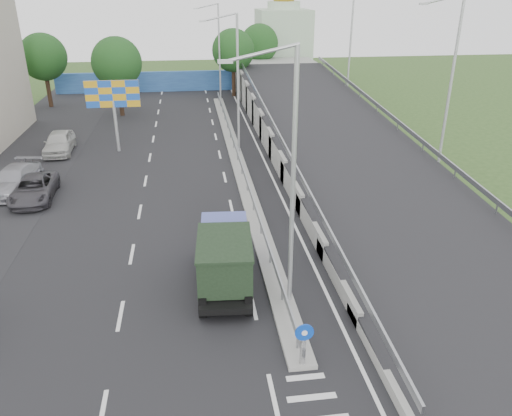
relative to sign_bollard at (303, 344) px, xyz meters
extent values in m
cube|color=black|center=(-3.00, 17.83, -1.03)|extent=(26.00, 90.00, 0.04)
cube|color=gray|center=(0.00, 21.83, -0.93)|extent=(1.00, 44.00, 0.20)
cube|color=gray|center=(12.30, 21.83, 1.32)|extent=(0.10, 50.00, 0.32)
cube|color=gray|center=(2.80, 21.83, 1.32)|extent=(0.10, 50.00, 0.32)
cube|color=gray|center=(0.00, 21.83, -0.28)|extent=(0.08, 44.00, 0.32)
cylinder|color=gray|center=(0.00, 21.83, -0.53)|extent=(0.09, 0.09, 0.60)
cylinder|color=black|center=(0.00, 0.03, -0.23)|extent=(0.20, 0.20, 1.20)
cylinder|color=#0C3FBF|center=(0.00, -0.05, 0.52)|extent=(0.64, 0.05, 0.64)
cylinder|color=white|center=(0.00, -0.08, 0.52)|extent=(0.20, 0.03, 0.20)
cylinder|color=#B2B5B7|center=(0.30, 3.83, 4.17)|extent=(0.18, 0.18, 10.00)
cylinder|color=#B2B5B7|center=(-0.90, 3.83, 8.92)|extent=(2.57, 0.12, 0.66)
cube|color=#B2B5B7|center=(-2.10, 3.83, 8.67)|extent=(0.50, 0.18, 0.12)
cylinder|color=#B2B5B7|center=(0.30, 23.83, 4.17)|extent=(0.18, 0.18, 10.00)
cylinder|color=#B2B5B7|center=(-0.90, 23.83, 8.92)|extent=(2.57, 0.12, 0.66)
cube|color=#B2B5B7|center=(-2.10, 23.83, 8.67)|extent=(0.50, 0.18, 0.12)
cylinder|color=#B2B5B7|center=(0.30, 43.83, 4.17)|extent=(0.18, 0.18, 10.00)
cylinder|color=#B2B5B7|center=(-0.90, 43.83, 8.92)|extent=(2.57, 0.12, 0.66)
cube|color=#B2B5B7|center=(-2.10, 43.83, 8.67)|extent=(0.50, 0.18, 0.12)
cube|color=navy|center=(-4.00, 49.83, 0.17)|extent=(30.00, 0.50, 2.40)
cube|color=#B2CCAD|center=(10.00, 57.83, 3.47)|extent=(7.00, 7.00, 9.00)
cylinder|color=#B2CCAD|center=(10.00, 57.83, 8.47)|extent=(4.40, 4.40, 1.00)
cylinder|color=#B2B5B7|center=(-9.00, 25.83, 0.97)|extent=(0.24, 0.24, 4.00)
cube|color=gold|center=(-9.00, 25.83, 3.47)|extent=(4.00, 0.20, 2.00)
cylinder|color=black|center=(-10.00, 37.83, 0.97)|extent=(0.44, 0.44, 4.00)
sphere|color=#113E1A|center=(-10.00, 37.83, 4.17)|extent=(4.80, 4.80, 4.80)
cylinder|color=black|center=(2.00, 45.83, 0.97)|extent=(0.44, 0.44, 4.00)
sphere|color=#113E1A|center=(2.00, 45.83, 4.17)|extent=(4.80, 4.80, 4.80)
cylinder|color=black|center=(-18.00, 42.83, 0.97)|extent=(0.44, 0.44, 4.00)
sphere|color=#113E1A|center=(-18.00, 42.83, 4.17)|extent=(4.80, 4.80, 4.80)
cylinder|color=black|center=(6.00, 52.83, 0.97)|extent=(0.44, 0.44, 4.00)
sphere|color=#113E1A|center=(6.00, 52.83, 4.17)|extent=(4.80, 4.80, 4.80)
cylinder|color=black|center=(-2.96, 7.37, -0.54)|extent=(0.38, 1.01, 0.99)
cylinder|color=black|center=(-1.17, 7.24, -0.54)|extent=(0.38, 1.01, 0.99)
cylinder|color=black|center=(-3.02, 6.56, -0.54)|extent=(0.38, 1.01, 0.99)
cylinder|color=black|center=(-1.23, 6.44, -0.54)|extent=(0.38, 1.01, 0.99)
cylinder|color=black|center=(-3.24, 3.44, -0.54)|extent=(0.38, 1.01, 0.99)
cylinder|color=black|center=(-1.45, 3.31, -0.54)|extent=(0.38, 1.01, 0.99)
cube|color=black|center=(-2.20, 5.43, -0.41)|extent=(2.44, 5.69, 0.27)
cube|color=#39438B|center=(-2.05, 7.53, 0.49)|extent=(2.16, 1.57, 1.52)
cube|color=black|center=(-2.01, 8.22, 0.89)|extent=(1.70, 0.17, 0.63)
cube|color=black|center=(-2.00, 8.29, -0.45)|extent=(2.07, 0.28, 0.45)
cube|color=black|center=(-2.24, 4.89, 0.58)|extent=(2.38, 3.55, 1.61)
cube|color=black|center=(-2.24, 4.89, 1.43)|extent=(2.48, 3.64, 0.11)
imported|color=#3C3A40|center=(-12.95, 16.62, -0.34)|extent=(2.54, 5.08, 1.38)
imported|color=#96969E|center=(-14.54, 18.24, -0.27)|extent=(2.86, 5.50, 1.52)
imported|color=#B1B1AD|center=(-13.47, 26.04, -0.20)|extent=(2.18, 4.99, 1.67)
camera|label=1|loc=(-3.36, -12.99, 10.96)|focal=35.00mm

